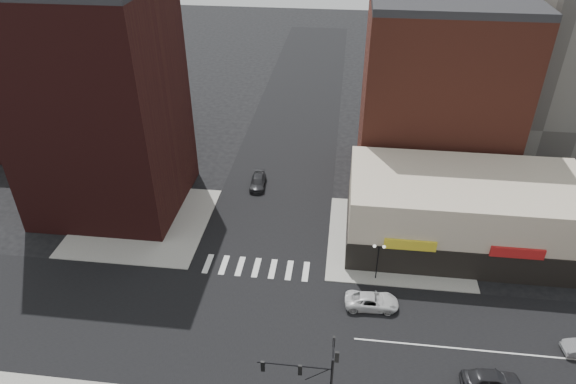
{
  "coord_description": "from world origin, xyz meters",
  "views": [
    {
      "loc": [
        7.95,
        -31.21,
        35.01
      ],
      "look_at": [
        3.45,
        5.89,
        11.0
      ],
      "focal_mm": 32.0,
      "sensor_mm": 36.0,
      "label": 1
    }
  ],
  "objects_px": {
    "street_lamp_ne": "(378,253)",
    "white_suv": "(372,301)",
    "traffic_signal": "(318,373)",
    "dark_sedan_east": "(491,380)",
    "dark_sedan_north": "(258,182)"
  },
  "relations": [
    {
      "from": "traffic_signal",
      "to": "dark_sedan_east",
      "type": "relative_size",
      "value": 1.67
    },
    {
      "from": "white_suv",
      "to": "dark_sedan_north",
      "type": "relative_size",
      "value": 1.09
    },
    {
      "from": "white_suv",
      "to": "dark_sedan_north",
      "type": "xyz_separation_m",
      "value": [
        -14.12,
        19.68,
        -0.03
      ]
    },
    {
      "from": "white_suv",
      "to": "dark_sedan_east",
      "type": "height_order",
      "value": "dark_sedan_east"
    },
    {
      "from": "street_lamp_ne",
      "to": "white_suv",
      "type": "xyz_separation_m",
      "value": [
        -0.48,
        -3.9,
        -2.6
      ]
    },
    {
      "from": "dark_sedan_east",
      "to": "dark_sedan_north",
      "type": "relative_size",
      "value": 1.02
    },
    {
      "from": "street_lamp_ne",
      "to": "dark_sedan_east",
      "type": "distance_m",
      "value": 14.69
    },
    {
      "from": "dark_sedan_east",
      "to": "dark_sedan_north",
      "type": "xyz_separation_m",
      "value": [
        -23.3,
        27.35,
        -0.13
      ]
    },
    {
      "from": "dark_sedan_north",
      "to": "traffic_signal",
      "type": "bearing_deg",
      "value": -76.08
    },
    {
      "from": "white_suv",
      "to": "dark_sedan_east",
      "type": "bearing_deg",
      "value": -132.63
    },
    {
      "from": "street_lamp_ne",
      "to": "dark_sedan_north",
      "type": "height_order",
      "value": "street_lamp_ne"
    },
    {
      "from": "dark_sedan_north",
      "to": "dark_sedan_east",
      "type": "bearing_deg",
      "value": -52.92
    },
    {
      "from": "traffic_signal",
      "to": "dark_sedan_east",
      "type": "height_order",
      "value": "traffic_signal"
    },
    {
      "from": "traffic_signal",
      "to": "dark_sedan_east",
      "type": "bearing_deg",
      "value": 17.56
    },
    {
      "from": "dark_sedan_north",
      "to": "white_suv",
      "type": "bearing_deg",
      "value": -57.7
    }
  ]
}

